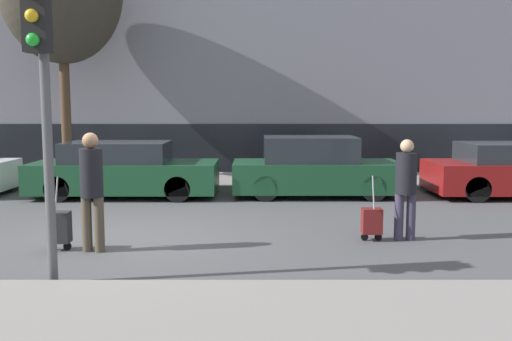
{
  "coord_description": "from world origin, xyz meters",
  "views": [
    {
      "loc": [
        2.17,
        -9.17,
        2.23
      ],
      "look_at": [
        2.16,
        1.8,
        0.95
      ],
      "focal_mm": 40.0,
      "sensor_mm": 36.0,
      "label": 1
    }
  ],
  "objects_px": {
    "pedestrian_right": "(407,184)",
    "pedestrian_left": "(92,184)",
    "parked_car_1": "(124,171)",
    "trolley_right": "(372,221)",
    "traffic_light": "(42,73)",
    "parked_bicycle": "(93,165)",
    "trolley_left": "(60,227)",
    "parked_car_2": "(315,169)"
  },
  "relations": [
    {
      "from": "trolley_right",
      "to": "traffic_light",
      "type": "bearing_deg",
      "value": -152.1
    },
    {
      "from": "pedestrian_left",
      "to": "trolley_right",
      "type": "height_order",
      "value": "pedestrian_left"
    },
    {
      "from": "pedestrian_right",
      "to": "pedestrian_left",
      "type": "bearing_deg",
      "value": -174.91
    },
    {
      "from": "parked_car_2",
      "to": "trolley_left",
      "type": "bearing_deg",
      "value": -130.43
    },
    {
      "from": "parked_car_1",
      "to": "parked_bicycle",
      "type": "bearing_deg",
      "value": 119.52
    },
    {
      "from": "pedestrian_right",
      "to": "parked_bicycle",
      "type": "height_order",
      "value": "pedestrian_right"
    },
    {
      "from": "traffic_light",
      "to": "parked_bicycle",
      "type": "height_order",
      "value": "traffic_light"
    },
    {
      "from": "parked_car_1",
      "to": "parked_bicycle",
      "type": "distance_m",
      "value": 3.1
    },
    {
      "from": "pedestrian_left",
      "to": "pedestrian_right",
      "type": "distance_m",
      "value": 4.97
    },
    {
      "from": "parked_car_1",
      "to": "trolley_left",
      "type": "distance_m",
      "value": 5.15
    },
    {
      "from": "trolley_left",
      "to": "pedestrian_right",
      "type": "xyz_separation_m",
      "value": [
        5.46,
        0.64,
        0.59
      ]
    },
    {
      "from": "parked_car_1",
      "to": "parked_bicycle",
      "type": "height_order",
      "value": "parked_car_1"
    },
    {
      "from": "parked_car_2",
      "to": "trolley_left",
      "type": "relative_size",
      "value": 3.55
    },
    {
      "from": "trolley_left",
      "to": "trolley_right",
      "type": "bearing_deg",
      "value": 7.04
    },
    {
      "from": "parked_car_1",
      "to": "pedestrian_right",
      "type": "distance_m",
      "value": 7.24
    },
    {
      "from": "parked_car_1",
      "to": "traffic_light",
      "type": "relative_size",
      "value": 1.22
    },
    {
      "from": "trolley_right",
      "to": "traffic_light",
      "type": "distance_m",
      "value": 5.51
    },
    {
      "from": "trolley_left",
      "to": "traffic_light",
      "type": "relative_size",
      "value": 0.31
    },
    {
      "from": "parked_car_1",
      "to": "trolley_right",
      "type": "xyz_separation_m",
      "value": [
        5.11,
        -4.54,
        -0.3
      ]
    },
    {
      "from": "pedestrian_left",
      "to": "parked_bicycle",
      "type": "bearing_deg",
      "value": 115.05
    },
    {
      "from": "parked_car_2",
      "to": "pedestrian_left",
      "type": "xyz_separation_m",
      "value": [
        -3.89,
        -5.29,
        0.36
      ]
    },
    {
      "from": "parked_car_1",
      "to": "traffic_light",
      "type": "bearing_deg",
      "value": -84.42
    },
    {
      "from": "parked_car_2",
      "to": "pedestrian_right",
      "type": "xyz_separation_m",
      "value": [
        1.02,
        -4.56,
        0.27
      ]
    },
    {
      "from": "parked_car_1",
      "to": "parked_bicycle",
      "type": "relative_size",
      "value": 2.5
    },
    {
      "from": "pedestrian_left",
      "to": "pedestrian_right",
      "type": "height_order",
      "value": "pedestrian_left"
    },
    {
      "from": "parked_car_2",
      "to": "parked_bicycle",
      "type": "height_order",
      "value": "parked_car_2"
    },
    {
      "from": "trolley_right",
      "to": "parked_car_1",
      "type": "bearing_deg",
      "value": 138.39
    },
    {
      "from": "traffic_light",
      "to": "parked_bicycle",
      "type": "bearing_deg",
      "value": 102.92
    },
    {
      "from": "parked_car_1",
      "to": "trolley_right",
      "type": "distance_m",
      "value": 6.84
    },
    {
      "from": "trolley_right",
      "to": "parked_bicycle",
      "type": "xyz_separation_m",
      "value": [
        -6.63,
        7.23,
        0.17
      ]
    },
    {
      "from": "parked_car_2",
      "to": "trolley_right",
      "type": "height_order",
      "value": "parked_car_2"
    },
    {
      "from": "traffic_light",
      "to": "parked_bicycle",
      "type": "distance_m",
      "value": 10.05
    },
    {
      "from": "trolley_left",
      "to": "parked_bicycle",
      "type": "bearing_deg",
      "value": 102.4
    },
    {
      "from": "parked_car_1",
      "to": "traffic_light",
      "type": "xyz_separation_m",
      "value": [
        0.67,
        -6.89,
        1.96
      ]
    },
    {
      "from": "parked_car_2",
      "to": "pedestrian_right",
      "type": "bearing_deg",
      "value": -77.34
    },
    {
      "from": "parked_car_2",
      "to": "trolley_right",
      "type": "relative_size",
      "value": 3.75
    },
    {
      "from": "parked_car_2",
      "to": "traffic_light",
      "type": "height_order",
      "value": "traffic_light"
    },
    {
      "from": "trolley_left",
      "to": "parked_car_1",
      "type": "bearing_deg",
      "value": 92.22
    },
    {
      "from": "parked_car_1",
      "to": "trolley_left",
      "type": "bearing_deg",
      "value": -87.78
    },
    {
      "from": "trolley_right",
      "to": "traffic_light",
      "type": "height_order",
      "value": "traffic_light"
    },
    {
      "from": "parked_bicycle",
      "to": "trolley_left",
      "type": "bearing_deg",
      "value": -77.6
    },
    {
      "from": "parked_bicycle",
      "to": "pedestrian_right",
      "type": "bearing_deg",
      "value": -45.06
    }
  ]
}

